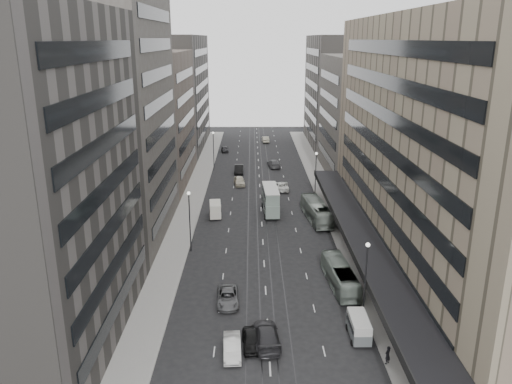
{
  "coord_description": "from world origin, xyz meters",
  "views": [
    {
      "loc": [
        -1.54,
        -49.49,
        27.22
      ],
      "look_at": [
        -0.92,
        20.37,
        5.66
      ],
      "focal_mm": 35.0,
      "sensor_mm": 36.0,
      "label": 1
    }
  ],
  "objects_px": {
    "vw_microbus": "(359,326)",
    "sedan_1": "(232,347)",
    "double_decker": "(271,200)",
    "panel_van": "(215,209)",
    "pedestrian": "(388,355)",
    "bus_near": "(340,275)",
    "bus_far": "(316,211)",
    "sedan_2": "(228,297)",
    "sedan_0": "(251,340)"
  },
  "relations": [
    {
      "from": "bus_near",
      "to": "double_decker",
      "type": "relative_size",
      "value": 1.22
    },
    {
      "from": "vw_microbus",
      "to": "sedan_0",
      "type": "relative_size",
      "value": 1.01
    },
    {
      "from": "sedan_1",
      "to": "sedan_2",
      "type": "xyz_separation_m",
      "value": [
        -0.8,
        9.04,
        -0.02
      ]
    },
    {
      "from": "sedan_1",
      "to": "bus_near",
      "type": "bearing_deg",
      "value": 43.88
    },
    {
      "from": "panel_van",
      "to": "sedan_0",
      "type": "distance_m",
      "value": 35.35
    },
    {
      "from": "sedan_2",
      "to": "pedestrian",
      "type": "xyz_separation_m",
      "value": [
        14.34,
        -10.74,
        0.3
      ]
    },
    {
      "from": "bus_far",
      "to": "sedan_2",
      "type": "relative_size",
      "value": 2.2
    },
    {
      "from": "double_decker",
      "to": "pedestrian",
      "type": "relative_size",
      "value": 4.71
    },
    {
      "from": "double_decker",
      "to": "sedan_1",
      "type": "height_order",
      "value": "double_decker"
    },
    {
      "from": "bus_near",
      "to": "sedan_0",
      "type": "distance_m",
      "value": 15.43
    },
    {
      "from": "double_decker",
      "to": "panel_van",
      "type": "distance_m",
      "value": 9.06
    },
    {
      "from": "sedan_0",
      "to": "sedan_2",
      "type": "bearing_deg",
      "value": 103.04
    },
    {
      "from": "panel_van",
      "to": "sedan_2",
      "type": "relative_size",
      "value": 0.79
    },
    {
      "from": "bus_near",
      "to": "pedestrian",
      "type": "relative_size",
      "value": 5.77
    },
    {
      "from": "double_decker",
      "to": "panel_van",
      "type": "bearing_deg",
      "value": -171.4
    },
    {
      "from": "sedan_2",
      "to": "bus_far",
      "type": "bearing_deg",
      "value": 60.62
    },
    {
      "from": "vw_microbus",
      "to": "sedan_0",
      "type": "bearing_deg",
      "value": -172.08
    },
    {
      "from": "vw_microbus",
      "to": "sedan_2",
      "type": "relative_size",
      "value": 0.79
    },
    {
      "from": "bus_near",
      "to": "vw_microbus",
      "type": "bearing_deg",
      "value": 85.49
    },
    {
      "from": "vw_microbus",
      "to": "sedan_2",
      "type": "height_order",
      "value": "vw_microbus"
    },
    {
      "from": "vw_microbus",
      "to": "sedan_0",
      "type": "distance_m",
      "value": 10.29
    },
    {
      "from": "sedan_1",
      "to": "vw_microbus",
      "type": "bearing_deg",
      "value": 8.62
    },
    {
      "from": "sedan_0",
      "to": "sedan_2",
      "type": "height_order",
      "value": "sedan_2"
    },
    {
      "from": "vw_microbus",
      "to": "pedestrian",
      "type": "distance_m",
      "value": 4.5
    },
    {
      "from": "vw_microbus",
      "to": "pedestrian",
      "type": "height_order",
      "value": "vw_microbus"
    },
    {
      "from": "sedan_1",
      "to": "double_decker",
      "type": "bearing_deg",
      "value": 79.54
    },
    {
      "from": "vw_microbus",
      "to": "sedan_2",
      "type": "distance_m",
      "value": 14.29
    },
    {
      "from": "pedestrian",
      "to": "double_decker",
      "type": "bearing_deg",
      "value": -117.13
    },
    {
      "from": "sedan_2",
      "to": "vw_microbus",
      "type": "bearing_deg",
      "value": -30.25
    },
    {
      "from": "bus_near",
      "to": "sedan_0",
      "type": "height_order",
      "value": "bus_near"
    },
    {
      "from": "bus_near",
      "to": "bus_far",
      "type": "relative_size",
      "value": 0.88
    },
    {
      "from": "bus_near",
      "to": "pedestrian",
      "type": "xyz_separation_m",
      "value": [
        1.7,
        -14.41,
        -0.37
      ]
    },
    {
      "from": "bus_far",
      "to": "sedan_2",
      "type": "bearing_deg",
      "value": 56.79
    },
    {
      "from": "sedan_0",
      "to": "sedan_1",
      "type": "relative_size",
      "value": 0.9
    },
    {
      "from": "vw_microbus",
      "to": "sedan_1",
      "type": "relative_size",
      "value": 0.91
    },
    {
      "from": "panel_van",
      "to": "sedan_0",
      "type": "bearing_deg",
      "value": -85.92
    },
    {
      "from": "panel_van",
      "to": "pedestrian",
      "type": "relative_size",
      "value": 2.36
    },
    {
      "from": "panel_van",
      "to": "sedan_2",
      "type": "xyz_separation_m",
      "value": [
        3.19,
        -26.95,
        -0.64
      ]
    },
    {
      "from": "vw_microbus",
      "to": "sedan_1",
      "type": "distance_m",
      "value": 12.15
    },
    {
      "from": "double_decker",
      "to": "pedestrian",
      "type": "distance_m",
      "value": 40.43
    },
    {
      "from": "pedestrian",
      "to": "sedan_1",
      "type": "bearing_deg",
      "value": -46.73
    },
    {
      "from": "double_decker",
      "to": "sedan_1",
      "type": "xyz_separation_m",
      "value": [
        -4.84,
        -37.76,
        -1.62
      ]
    },
    {
      "from": "panel_van",
      "to": "pedestrian",
      "type": "xyz_separation_m",
      "value": [
        17.53,
        -37.68,
        -0.35
      ]
    },
    {
      "from": "bus_far",
      "to": "pedestrian",
      "type": "bearing_deg",
      "value": 85.94
    },
    {
      "from": "vw_microbus",
      "to": "sedan_2",
      "type": "bearing_deg",
      "value": 152.87
    },
    {
      "from": "sedan_2",
      "to": "sedan_1",
      "type": "bearing_deg",
      "value": -87.84
    },
    {
      "from": "sedan_0",
      "to": "sedan_2",
      "type": "distance_m",
      "value": 8.33
    },
    {
      "from": "double_decker",
      "to": "vw_microbus",
      "type": "height_order",
      "value": "double_decker"
    },
    {
      "from": "bus_far",
      "to": "vw_microbus",
      "type": "xyz_separation_m",
      "value": [
        0.05,
        -31.96,
        -0.36
      ]
    },
    {
      "from": "sedan_1",
      "to": "pedestrian",
      "type": "bearing_deg",
      "value": -10.32
    }
  ]
}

